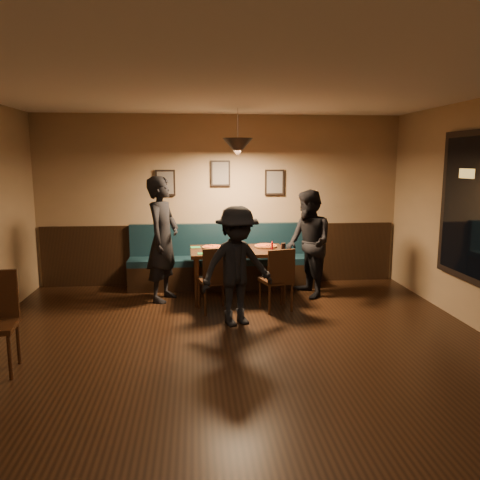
% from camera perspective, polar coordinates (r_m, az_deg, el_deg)
% --- Properties ---
extents(floor, '(7.00, 7.00, 0.00)m').
position_cam_1_polar(floor, '(5.00, 0.01, -15.00)').
color(floor, black).
rests_on(floor, ground).
extents(ceiling, '(7.00, 7.00, 0.00)m').
position_cam_1_polar(ceiling, '(4.61, 0.01, 18.60)').
color(ceiling, silver).
rests_on(ceiling, ground).
extents(wall_back, '(6.00, 0.00, 6.00)m').
position_cam_1_polar(wall_back, '(8.07, -2.31, 4.67)').
color(wall_back, '#8C704F').
rests_on(wall_back, ground).
extents(wall_front, '(6.00, 0.00, 6.00)m').
position_cam_1_polar(wall_front, '(1.30, 15.71, -21.75)').
color(wall_front, '#8C704F').
rests_on(wall_front, ground).
extents(wainscot, '(5.88, 0.06, 1.00)m').
position_cam_1_polar(wainscot, '(8.16, -2.26, -1.66)').
color(wainscot, black).
rests_on(wainscot, ground).
extents(booth_bench, '(3.00, 0.60, 1.00)m').
position_cam_1_polar(booth_bench, '(7.90, -2.15, -2.03)').
color(booth_bench, '#0F232D').
rests_on(booth_bench, ground).
extents(picture_left, '(0.32, 0.04, 0.42)m').
position_cam_1_polar(picture_left, '(8.02, -8.79, 6.69)').
color(picture_left, black).
rests_on(picture_left, wall_back).
extents(picture_center, '(0.32, 0.04, 0.42)m').
position_cam_1_polar(picture_center, '(8.01, -2.32, 7.86)').
color(picture_center, black).
rests_on(picture_center, wall_back).
extents(picture_right, '(0.32, 0.04, 0.42)m').
position_cam_1_polar(picture_right, '(8.12, 4.09, 6.81)').
color(picture_right, black).
rests_on(picture_right, wall_back).
extents(pendant_lamp, '(0.44, 0.44, 0.25)m').
position_cam_1_polar(pendant_lamp, '(7.08, -0.27, 10.91)').
color(pendant_lamp, black).
rests_on(pendant_lamp, ceiling).
extents(dining_table, '(1.42, 0.93, 0.75)m').
position_cam_1_polar(dining_table, '(7.27, -0.26, -4.02)').
color(dining_table, black).
rests_on(dining_table, floor).
extents(chair_near_left, '(0.48, 0.48, 0.91)m').
position_cam_1_polar(chair_near_left, '(6.66, -3.07, -4.58)').
color(chair_near_left, black).
rests_on(chair_near_left, floor).
extents(chair_near_right, '(0.48, 0.48, 0.88)m').
position_cam_1_polar(chair_near_right, '(6.72, 4.25, -4.59)').
color(chair_near_right, black).
rests_on(chair_near_right, floor).
extents(diner_left, '(0.65, 0.78, 1.84)m').
position_cam_1_polar(diner_left, '(7.17, -9.09, 0.10)').
color(diner_left, black).
rests_on(diner_left, floor).
extents(diner_right, '(0.76, 0.90, 1.63)m').
position_cam_1_polar(diner_right, '(7.37, 8.07, -0.45)').
color(diner_right, black).
rests_on(diner_right, floor).
extents(diner_front, '(1.11, 0.89, 1.51)m').
position_cam_1_polar(diner_front, '(6.04, -0.36, -3.12)').
color(diner_front, black).
rests_on(diner_front, floor).
extents(pizza_a, '(0.34, 0.34, 0.04)m').
position_cam_1_polar(pizza_a, '(7.28, -3.21, -0.85)').
color(pizza_a, '#CE6426').
rests_on(pizza_a, dining_table).
extents(pizza_b, '(0.42, 0.42, 0.04)m').
position_cam_1_polar(pizza_b, '(7.02, -0.03, -1.22)').
color(pizza_b, orange).
rests_on(pizza_b, dining_table).
extents(pizza_c, '(0.45, 0.45, 0.04)m').
position_cam_1_polar(pizza_c, '(7.37, 3.05, -0.71)').
color(pizza_c, orange).
rests_on(pizza_c, dining_table).
extents(soda_glass, '(0.07, 0.07, 0.14)m').
position_cam_1_polar(soda_glass, '(6.97, 5.13, -0.92)').
color(soda_glass, black).
rests_on(soda_glass, dining_table).
extents(tabasco_bottle, '(0.04, 0.04, 0.13)m').
position_cam_1_polar(tabasco_bottle, '(7.18, 3.80, -0.62)').
color(tabasco_bottle, '#A0050F').
rests_on(tabasco_bottle, dining_table).
extents(napkin_a, '(0.16, 0.16, 0.01)m').
position_cam_1_polar(napkin_a, '(7.38, -5.28, -0.86)').
color(napkin_a, '#1D6E35').
rests_on(napkin_a, dining_table).
extents(napkin_b, '(0.15, 0.15, 0.01)m').
position_cam_1_polar(napkin_b, '(6.88, -4.41, -1.60)').
color(napkin_b, '#1A6527').
rests_on(napkin_b, dining_table).
extents(cutlery_set, '(0.19, 0.07, 0.00)m').
position_cam_1_polar(cutlery_set, '(6.84, -0.49, -1.64)').
color(cutlery_set, '#BABABE').
rests_on(cutlery_set, dining_table).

